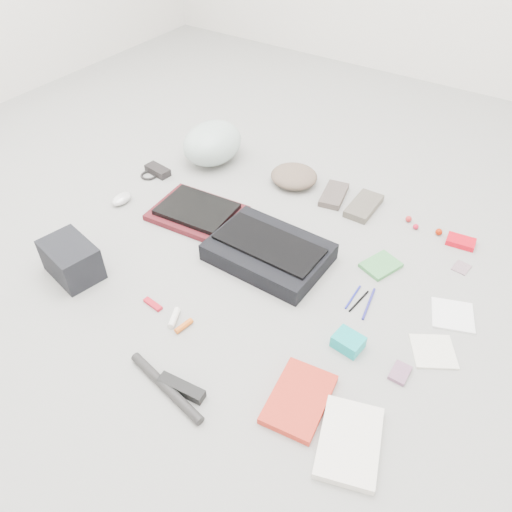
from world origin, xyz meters
The scene contains 33 objects.
ground_plane centered at (0.00, 0.00, 0.00)m, with size 4.00×4.00×0.00m, color gray.
messenger_bag centered at (0.02, 0.06, 0.04)m, with size 0.43×0.30×0.07m, color black.
bag_flap centered at (0.02, 0.06, 0.08)m, with size 0.40×0.18×0.01m, color black.
laptop_sleeve centered at (-0.38, 0.12, 0.01)m, with size 0.36×0.27×0.03m, color #531319.
laptop centered at (-0.38, 0.12, 0.04)m, with size 0.30×0.22×0.02m, color black.
bike_helmet centered at (-0.59, 0.51, 0.10)m, with size 0.25×0.32×0.19m, color #AFC7C0.
beanie centered at (-0.16, 0.56, 0.04)m, with size 0.21×0.20×0.07m, color brown.
mitten_left centered at (0.04, 0.56, 0.01)m, with size 0.09×0.18×0.03m, color #524742.
mitten_right centered at (0.19, 0.55, 0.02)m, with size 0.10×0.20×0.03m, color #585248.
power_brick centered at (-0.73, 0.27, 0.02)m, with size 0.12×0.06×0.03m, color black.
cable_coil centered at (-0.75, 0.23, 0.01)m, with size 0.08×0.08×0.01m, color black.
mouse centered at (-0.71, 0.01, 0.02)m, with size 0.06×0.10×0.04m, color silver.
camera_bag centered at (-0.53, -0.40, 0.07)m, with size 0.21×0.15×0.14m, color black.
multitool centered at (-0.19, -0.36, 0.01)m, with size 0.08×0.02×0.01m, color #B01020.
toiletry_tube_white centered at (-0.08, -0.37, 0.01)m, with size 0.02×0.02×0.08m, color silver.
toiletry_tube_orange centered at (-0.03, -0.38, 0.01)m, with size 0.02×0.02×0.07m, color #CC5815.
u_lock centered at (0.12, -0.57, 0.01)m, with size 0.15×0.04×0.03m, color black.
bike_pump centered at (0.08, -0.59, 0.01)m, with size 0.03×0.03×0.31m, color black.
book_red centered at (0.42, -0.41, 0.01)m, with size 0.16×0.23×0.02m, color red.
book_white centered at (0.60, -0.45, 0.01)m, with size 0.16×0.24×0.03m, color silver.
notepad centered at (0.39, 0.25, 0.01)m, with size 0.10×0.14×0.02m, color #3E8745.
pen_blue centered at (0.37, 0.05, 0.00)m, with size 0.01×0.01×0.13m, color navy.
pen_black centered at (0.40, 0.05, 0.00)m, with size 0.01×0.01×0.12m, color black.
pen_navy centered at (0.43, 0.05, 0.00)m, with size 0.01×0.01×0.16m, color navy.
accordion_wallet centered at (0.45, -0.15, 0.02)m, with size 0.09×0.07×0.05m, color #0EA8A7.
card_deck centered at (0.63, -0.16, 0.01)m, with size 0.05×0.08×0.01m, color #865977.
napkin_top centered at (0.69, 0.16, 0.00)m, with size 0.14×0.14×0.01m, color white.
napkin_bottom centered at (0.69, -0.02, 0.00)m, with size 0.13×0.13×0.01m, color silver.
lollipop_a centered at (0.38, 0.58, 0.01)m, with size 0.03×0.03×0.03m, color #AC1F21.
lollipop_b centered at (0.42, 0.54, 0.01)m, with size 0.02×0.02×0.02m, color red.
lollipop_c centered at (0.51, 0.56, 0.01)m, with size 0.03×0.03×0.03m, color #9A1A01.
altoids_tin centered at (0.60, 0.55, 0.01)m, with size 0.11×0.07×0.02m, color red.
stamp_sheet centered at (0.65, 0.42, 0.00)m, with size 0.06×0.07×0.00m, color gray.
Camera 1 is at (0.76, -1.14, 1.29)m, focal length 35.00 mm.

